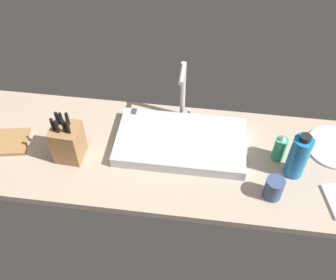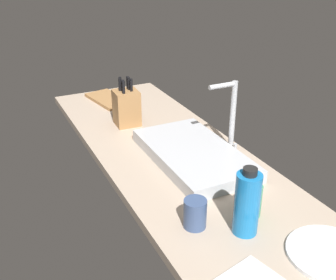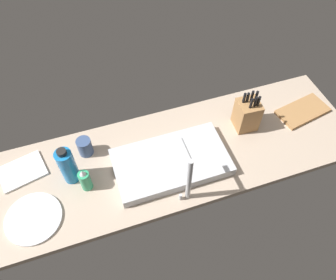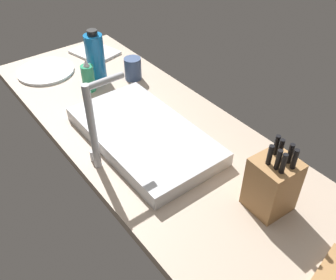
{
  "view_description": "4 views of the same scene",
  "coord_description": "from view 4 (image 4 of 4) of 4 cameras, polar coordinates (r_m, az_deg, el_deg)",
  "views": [
    {
      "loc": [
        16.58,
        -109.47,
        137.79
      ],
      "look_at": [
        1.88,
        3.04,
        9.24
      ],
      "focal_mm": 42.22,
      "sensor_mm": 36.0,
      "label": 1
    },
    {
      "loc": [
        139.31,
        -70.84,
        86.63
      ],
      "look_at": [
        -0.1,
        -2.87,
        11.13
      ],
      "focal_mm": 44.14,
      "sensor_mm": 36.0,
      "label": 2
    },
    {
      "loc": [
        37.49,
        89.86,
        145.2
      ],
      "look_at": [
        5.96,
        -3.38,
        12.83
      ],
      "focal_mm": 35.21,
      "sensor_mm": 36.0,
      "label": 3
    },
    {
      "loc": [
        -78.53,
        60.75,
        87.99
      ],
      "look_at": [
        -2.88,
        2.36,
        8.93
      ],
      "focal_mm": 39.41,
      "sensor_mm": 36.0,
      "label": 4
    }
  ],
  "objects": [
    {
      "name": "countertop_slab",
      "position": [
        1.32,
        0.05,
        -1.38
      ],
      "size": [
        190.11,
        61.03,
        3.5
      ],
      "primitive_type": "cube",
      "color": "tan",
      "rests_on": "ground"
    },
    {
      "name": "sink_basin",
      "position": [
        1.31,
        -3.77,
        0.78
      ],
      "size": [
        56.92,
        31.7,
        5.13
      ],
      "primitive_type": "cube",
      "color": "#B7BABF",
      "rests_on": "countertop_slab"
    },
    {
      "name": "faucet",
      "position": [
        1.14,
        -11.27,
        2.93
      ],
      "size": [
        5.5,
        13.48,
        31.04
      ],
      "color": "#B7BABF",
      "rests_on": "countertop_slab"
    },
    {
      "name": "knife_block",
      "position": [
        1.08,
        15.8,
        -6.52
      ],
      "size": [
        12.06,
        12.24,
        23.53
      ],
      "rotation": [
        0.0,
        0.0,
        -0.06
      ],
      "color": "#9E7042",
      "rests_on": "countertop_slab"
    },
    {
      "name": "soap_bottle",
      "position": [
        1.61,
        -12.25,
        9.48
      ],
      "size": [
        5.41,
        5.41,
        14.27
      ],
      "color": "#2D9966",
      "rests_on": "countertop_slab"
    },
    {
      "name": "water_bottle",
      "position": [
        1.66,
        -11.16,
        12.46
      ],
      "size": [
        7.98,
        7.98,
        22.91
      ],
      "color": "#1970B7",
      "rests_on": "countertop_slab"
    },
    {
      "name": "dinner_plate",
      "position": [
        1.82,
        -18.38,
        10.11
      ],
      "size": [
        25.8,
        25.8,
        1.2
      ],
      "primitive_type": "cylinder",
      "color": "white",
      "rests_on": "countertop_slab"
    },
    {
      "name": "dish_towel",
      "position": [
        1.94,
        -11.27,
        13.18
      ],
      "size": [
        24.85,
        20.81,
        1.2
      ],
      "primitive_type": "cube",
      "rotation": [
        0.0,
        0.0,
        0.23
      ],
      "color": "white",
      "rests_on": "countertop_slab"
    },
    {
      "name": "coffee_mug",
      "position": [
        1.67,
        -5.46,
        10.95
      ],
      "size": [
        7.46,
        7.46,
        9.82
      ],
      "primitive_type": "cylinder",
      "color": "#384C75",
      "rests_on": "countertop_slab"
    }
  ]
}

